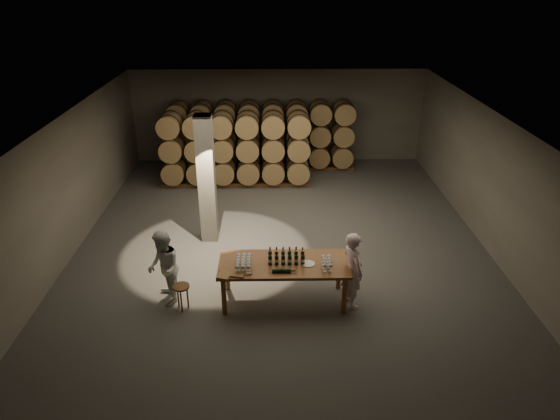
{
  "coord_description": "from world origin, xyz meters",
  "views": [
    {
      "loc": [
        -0.22,
        -10.98,
        6.15
      ],
      "look_at": [
        -0.04,
        -0.47,
        1.1
      ],
      "focal_mm": 32.0,
      "sensor_mm": 36.0,
      "label": 1
    }
  ],
  "objects_px": {
    "bottle_cluster": "(286,258)",
    "stool": "(182,290)",
    "person_man": "(352,270)",
    "person_woman": "(164,268)",
    "notebook_near": "(238,274)",
    "plate": "(308,264)",
    "tasting_table": "(284,268)"
  },
  "relations": [
    {
      "from": "notebook_near",
      "to": "tasting_table",
      "type": "bearing_deg",
      "value": 37.52
    },
    {
      "from": "bottle_cluster",
      "to": "plate",
      "type": "distance_m",
      "value": 0.45
    },
    {
      "from": "notebook_near",
      "to": "stool",
      "type": "distance_m",
      "value": 1.24
    },
    {
      "from": "plate",
      "to": "person_woman",
      "type": "distance_m",
      "value": 2.89
    },
    {
      "from": "tasting_table",
      "to": "notebook_near",
      "type": "xyz_separation_m",
      "value": [
        -0.89,
        -0.41,
        0.12
      ]
    },
    {
      "from": "plate",
      "to": "person_woman",
      "type": "xyz_separation_m",
      "value": [
        -2.88,
        0.06,
        -0.11
      ]
    },
    {
      "from": "stool",
      "to": "person_man",
      "type": "bearing_deg",
      "value": 1.77
    },
    {
      "from": "person_man",
      "to": "person_woman",
      "type": "bearing_deg",
      "value": 67.6
    },
    {
      "from": "tasting_table",
      "to": "person_man",
      "type": "height_order",
      "value": "person_man"
    },
    {
      "from": "notebook_near",
      "to": "person_woman",
      "type": "xyz_separation_m",
      "value": [
        -1.51,
        0.44,
        -0.12
      ]
    },
    {
      "from": "tasting_table",
      "to": "person_woman",
      "type": "relative_size",
      "value": 1.63
    },
    {
      "from": "tasting_table",
      "to": "notebook_near",
      "type": "bearing_deg",
      "value": -155.02
    },
    {
      "from": "bottle_cluster",
      "to": "notebook_near",
      "type": "relative_size",
      "value": 2.79
    },
    {
      "from": "tasting_table",
      "to": "person_man",
      "type": "distance_m",
      "value": 1.36
    },
    {
      "from": "bottle_cluster",
      "to": "person_man",
      "type": "distance_m",
      "value": 1.33
    },
    {
      "from": "plate",
      "to": "person_woman",
      "type": "height_order",
      "value": "person_woman"
    },
    {
      "from": "tasting_table",
      "to": "bottle_cluster",
      "type": "height_order",
      "value": "bottle_cluster"
    },
    {
      "from": "plate",
      "to": "notebook_near",
      "type": "relative_size",
      "value": 1.01
    },
    {
      "from": "tasting_table",
      "to": "notebook_near",
      "type": "height_order",
      "value": "notebook_near"
    },
    {
      "from": "bottle_cluster",
      "to": "person_woman",
      "type": "distance_m",
      "value": 2.46
    },
    {
      "from": "tasting_table",
      "to": "bottle_cluster",
      "type": "xyz_separation_m",
      "value": [
        0.05,
        0.02,
        0.22
      ]
    },
    {
      "from": "stool",
      "to": "person_man",
      "type": "relative_size",
      "value": 0.34
    },
    {
      "from": "bottle_cluster",
      "to": "person_man",
      "type": "bearing_deg",
      "value": -7.35
    },
    {
      "from": "tasting_table",
      "to": "stool",
      "type": "distance_m",
      "value": 2.08
    },
    {
      "from": "tasting_table",
      "to": "person_woman",
      "type": "bearing_deg",
      "value": 179.47
    },
    {
      "from": "notebook_near",
      "to": "person_woman",
      "type": "bearing_deg",
      "value": 176.38
    },
    {
      "from": "person_man",
      "to": "stool",
      "type": "bearing_deg",
      "value": 71.9
    },
    {
      "from": "bottle_cluster",
      "to": "stool",
      "type": "distance_m",
      "value": 2.18
    },
    {
      "from": "notebook_near",
      "to": "bottle_cluster",
      "type": "bearing_deg",
      "value": 37.53
    },
    {
      "from": "person_man",
      "to": "person_woman",
      "type": "xyz_separation_m",
      "value": [
        -3.75,
        0.17,
        -0.02
      ]
    },
    {
      "from": "plate",
      "to": "stool",
      "type": "bearing_deg",
      "value": -175.32
    },
    {
      "from": "bottle_cluster",
      "to": "notebook_near",
      "type": "height_order",
      "value": "bottle_cluster"
    }
  ]
}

